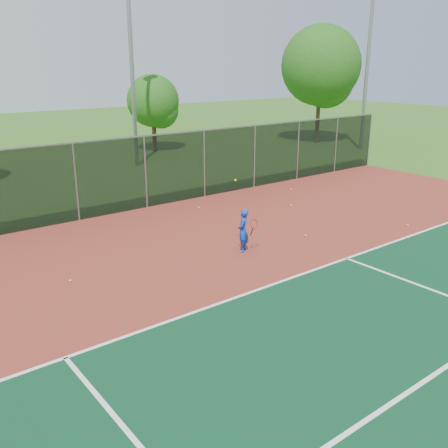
% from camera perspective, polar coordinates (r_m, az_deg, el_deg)
% --- Properties ---
extents(ground, '(120.00, 120.00, 0.00)m').
position_cam_1_polar(ground, '(12.99, 18.62, -9.77)').
color(ground, '#2E5E1B').
rests_on(ground, ground).
extents(court_apron, '(30.00, 20.00, 0.02)m').
position_cam_1_polar(court_apron, '(14.04, 11.85, -7.00)').
color(court_apron, maroon).
rests_on(court_apron, ground).
extents(fence_back, '(30.00, 0.06, 3.03)m').
position_cam_1_polar(fence_back, '(21.05, -8.97, 5.97)').
color(fence_back, black).
rests_on(fence_back, court_apron).
extents(tennis_player, '(0.61, 0.71, 2.41)m').
position_cam_1_polar(tennis_player, '(15.99, 2.20, -0.73)').
color(tennis_player, '#133CB6').
rests_on(tennis_player, court_apron).
extents(practice_ball_0, '(0.07, 0.07, 0.07)m').
position_cam_1_polar(practice_ball_0, '(19.94, 20.24, -0.09)').
color(practice_ball_0, yellow).
rests_on(practice_ball_0, court_apron).
extents(practice_ball_1, '(0.07, 0.07, 0.07)m').
position_cam_1_polar(practice_ball_1, '(17.79, 9.31, -1.30)').
color(practice_ball_1, yellow).
rests_on(practice_ball_1, court_apron).
extents(practice_ball_2, '(0.07, 0.07, 0.07)m').
position_cam_1_polar(practice_ball_2, '(24.31, 7.70, 3.97)').
color(practice_ball_2, yellow).
rests_on(practice_ball_2, court_apron).
extents(practice_ball_3, '(0.07, 0.07, 0.07)m').
position_cam_1_polar(practice_ball_3, '(14.63, -17.16, -6.20)').
color(practice_ball_3, yellow).
rests_on(practice_ball_3, court_apron).
extents(practice_ball_4, '(0.07, 0.07, 0.07)m').
position_cam_1_polar(practice_ball_4, '(21.50, 7.69, 2.14)').
color(practice_ball_4, yellow).
rests_on(practice_ball_4, court_apron).
extents(practice_ball_5, '(0.07, 0.07, 0.07)m').
position_cam_1_polar(practice_ball_5, '(21.00, -2.87, 1.89)').
color(practice_ball_5, yellow).
rests_on(practice_ball_5, court_apron).
extents(floodlight_n, '(0.90, 0.40, 11.47)m').
position_cam_1_polar(floodlight_n, '(30.03, -10.59, 18.87)').
color(floodlight_n, gray).
rests_on(floodlight_n, ground).
extents(floodlight_ne, '(0.90, 0.40, 11.47)m').
position_cam_1_polar(floodlight_ne, '(36.87, 16.18, 18.25)').
color(floodlight_ne, gray).
rests_on(floodlight_ne, ground).
extents(tree_back_mid, '(3.53, 3.53, 5.19)m').
position_cam_1_polar(tree_back_mid, '(35.18, -7.92, 13.50)').
color(tree_back_mid, '#3A2315').
rests_on(tree_back_mid, ground).
extents(tree_back_right, '(5.89, 5.89, 8.64)m').
position_cam_1_polar(tree_back_right, '(39.43, 11.15, 16.96)').
color(tree_back_right, '#3A2315').
rests_on(tree_back_right, ground).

